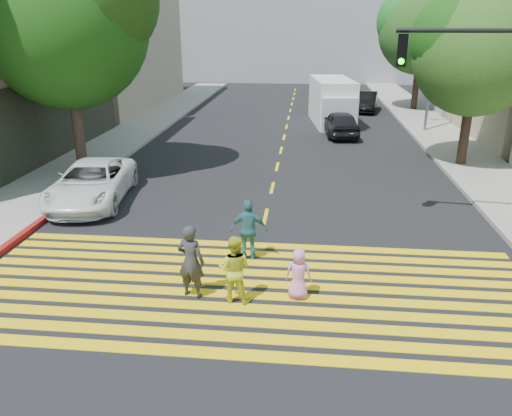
% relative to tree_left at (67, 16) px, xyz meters
% --- Properties ---
extents(ground, '(120.00, 120.00, 0.00)m').
position_rel_tree_left_xyz_m(ground, '(7.96, -10.36, -6.13)').
color(ground, black).
extents(sidewalk_left, '(3.00, 40.00, 0.15)m').
position_rel_tree_left_xyz_m(sidewalk_left, '(-0.54, 11.64, -6.06)').
color(sidewalk_left, gray).
rests_on(sidewalk_left, ground).
extents(sidewalk_right, '(3.00, 60.00, 0.15)m').
position_rel_tree_left_xyz_m(sidewalk_right, '(16.46, 4.64, -6.06)').
color(sidewalk_right, gray).
rests_on(sidewalk_right, ground).
extents(curb_red, '(0.20, 8.00, 0.16)m').
position_rel_tree_left_xyz_m(curb_red, '(1.06, -4.36, -6.05)').
color(curb_red, maroon).
rests_on(curb_red, ground).
extents(crosswalk, '(13.40, 5.30, 0.01)m').
position_rel_tree_left_xyz_m(crosswalk, '(7.96, -9.08, -6.13)').
color(crosswalk, yellow).
rests_on(crosswalk, ground).
extents(lane_line, '(0.12, 34.40, 0.01)m').
position_rel_tree_left_xyz_m(lane_line, '(7.96, 12.14, -6.13)').
color(lane_line, yellow).
rests_on(lane_line, ground).
extents(building_left_tan, '(12.00, 16.00, 10.00)m').
position_rel_tree_left_xyz_m(building_left_tan, '(-8.04, 17.64, -1.13)').
color(building_left_tan, tan).
rests_on(building_left_tan, ground).
extents(building_right_grey, '(10.00, 10.00, 10.00)m').
position_rel_tree_left_xyz_m(building_right_grey, '(22.96, 19.64, -1.13)').
color(building_right_grey, gray).
rests_on(building_right_grey, ground).
extents(backdrop_block, '(30.00, 8.00, 12.00)m').
position_rel_tree_left_xyz_m(backdrop_block, '(7.96, 37.64, -0.13)').
color(backdrop_block, gray).
rests_on(backdrop_block, ground).
extents(tree_left, '(7.90, 7.55, 9.10)m').
position_rel_tree_left_xyz_m(tree_left, '(0.00, 0.00, 0.00)').
color(tree_left, '#433022').
rests_on(tree_left, ground).
extents(tree_right_near, '(6.03, 5.63, 7.42)m').
position_rel_tree_left_xyz_m(tree_right_near, '(15.97, 2.53, -1.11)').
color(tree_right_near, black).
rests_on(tree_right_near, ground).
extents(tree_right_far, '(7.58, 7.29, 8.45)m').
position_rel_tree_left_xyz_m(tree_right_far, '(16.79, 17.48, -0.42)').
color(tree_right_far, black).
rests_on(tree_right_far, ground).
extents(pedestrian_man, '(0.71, 0.55, 1.74)m').
position_rel_tree_left_xyz_m(pedestrian_man, '(6.72, -9.50, -5.26)').
color(pedestrian_man, '#2F2F31').
rests_on(pedestrian_man, ground).
extents(pedestrian_woman, '(0.82, 0.68, 1.56)m').
position_rel_tree_left_xyz_m(pedestrian_woman, '(7.70, -9.60, -5.35)').
color(pedestrian_woman, gold).
rests_on(pedestrian_woman, ground).
extents(pedestrian_child, '(0.63, 0.45, 1.21)m').
position_rel_tree_left_xyz_m(pedestrian_child, '(9.12, -9.34, -5.53)').
color(pedestrian_child, '#E483C7').
rests_on(pedestrian_child, ground).
extents(pedestrian_extra, '(0.98, 0.45, 1.64)m').
position_rel_tree_left_xyz_m(pedestrian_extra, '(7.78, -7.45, -5.31)').
color(pedestrian_extra, teal).
rests_on(pedestrian_extra, ground).
extents(white_sedan, '(2.90, 5.23, 1.38)m').
position_rel_tree_left_xyz_m(white_sedan, '(1.85, -3.55, -5.44)').
color(white_sedan, white).
rests_on(white_sedan, ground).
extents(dark_car_near, '(2.14, 4.28, 1.40)m').
position_rel_tree_left_xyz_m(dark_car_near, '(10.99, 8.32, -5.43)').
color(dark_car_near, black).
rests_on(dark_car_near, ground).
extents(silver_car, '(2.86, 5.29, 1.45)m').
position_rel_tree_left_xyz_m(silver_car, '(11.11, 21.40, -5.40)').
color(silver_car, '#B7B7B9').
rests_on(silver_car, ground).
extents(dark_car_parked, '(2.08, 4.27, 1.35)m').
position_rel_tree_left_xyz_m(dark_car_parked, '(13.27, 16.83, -5.46)').
color(dark_car_parked, black).
rests_on(dark_car_parked, ground).
extents(white_van, '(2.81, 5.94, 2.70)m').
position_rel_tree_left_xyz_m(white_van, '(10.69, 11.80, -4.85)').
color(white_van, white).
rests_on(white_van, ground).
extents(traffic_signal, '(4.14, 0.71, 6.09)m').
position_rel_tree_left_xyz_m(traffic_signal, '(14.41, -5.08, -2.19)').
color(traffic_signal, black).
rests_on(traffic_signal, ground).
extents(street_lamp, '(1.95, 0.30, 8.63)m').
position_rel_tree_left_xyz_m(street_lamp, '(15.71, 9.78, -1.18)').
color(street_lamp, slate).
rests_on(street_lamp, ground).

